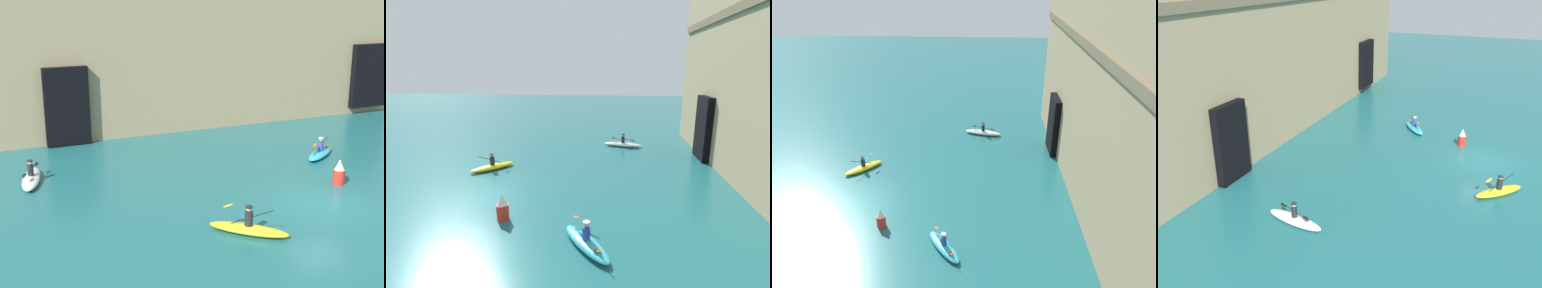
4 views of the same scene
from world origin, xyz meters
The scene contains 6 objects.
ground_plane centered at (0.00, 0.00, 0.00)m, with size 120.00×120.00×0.00m, color #1E6066.
cliff_bluff centered at (2.80, 17.38, 8.17)m, with size 38.68×7.59×16.37m.
kayak_yellow centered at (-4.29, -1.28, 0.22)m, with size 2.85×2.76×1.17m.
kayak_white centered at (-11.30, 7.85, 0.22)m, with size 1.51×3.40×1.14m.
kayak_cyan centered at (4.19, 5.79, 0.22)m, with size 2.91×2.38×1.11m.
marker_buoy centered at (2.37, 1.81, 0.58)m, with size 0.56×0.56×1.26m.
Camera 1 is at (-13.68, -17.78, 9.14)m, focal length 50.00 mm.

